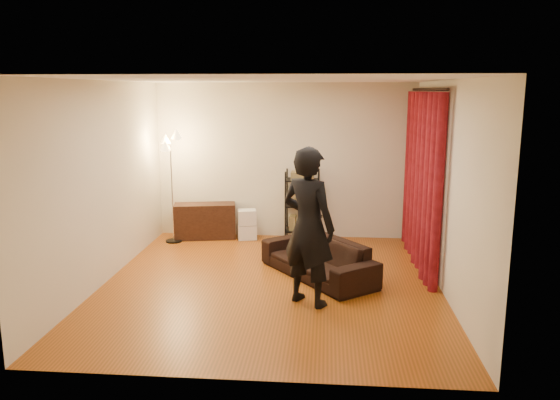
# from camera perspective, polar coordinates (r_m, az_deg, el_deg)

# --- Properties ---
(floor) EXTENTS (5.00, 5.00, 0.00)m
(floor) POSITION_cam_1_polar(r_m,az_deg,el_deg) (7.45, -0.97, -8.76)
(floor) COLOR #934815
(floor) RESTS_ON ground
(ceiling) EXTENTS (5.00, 5.00, 0.00)m
(ceiling) POSITION_cam_1_polar(r_m,az_deg,el_deg) (7.00, -1.05, 12.47)
(ceiling) COLOR white
(ceiling) RESTS_ON ground
(wall_back) EXTENTS (5.00, 0.00, 5.00)m
(wall_back) POSITION_cam_1_polar(r_m,az_deg,el_deg) (9.56, 0.53, 4.09)
(wall_back) COLOR beige
(wall_back) RESTS_ON ground
(wall_front) EXTENTS (5.00, 0.00, 5.00)m
(wall_front) POSITION_cam_1_polar(r_m,az_deg,el_deg) (4.68, -4.17, -3.76)
(wall_front) COLOR beige
(wall_front) RESTS_ON ground
(wall_left) EXTENTS (0.00, 5.00, 5.00)m
(wall_left) POSITION_cam_1_polar(r_m,az_deg,el_deg) (7.67, -17.99, 1.69)
(wall_left) COLOR beige
(wall_left) RESTS_ON ground
(wall_right) EXTENTS (0.00, 5.00, 5.00)m
(wall_right) POSITION_cam_1_polar(r_m,az_deg,el_deg) (7.23, 17.03, 1.18)
(wall_right) COLOR beige
(wall_right) RESTS_ON ground
(curtain_rod) EXTENTS (0.04, 2.65, 0.04)m
(curtain_rod) POSITION_cam_1_polar(r_m,az_deg,el_deg) (8.21, 15.21, 11.09)
(curtain_rod) COLOR black
(curtain_rod) RESTS_ON wall_right
(curtain) EXTENTS (0.22, 2.65, 2.55)m
(curtain) POSITION_cam_1_polar(r_m,az_deg,el_deg) (8.31, 14.60, 2.07)
(curtain) COLOR maroon
(curtain) RESTS_ON ground
(sofa) EXTENTS (1.72, 1.92, 0.54)m
(sofa) POSITION_cam_1_polar(r_m,az_deg,el_deg) (7.68, 3.98, -6.03)
(sofa) COLOR black
(sofa) RESTS_ON ground
(person) EXTENTS (0.84, 0.77, 1.93)m
(person) POSITION_cam_1_polar(r_m,az_deg,el_deg) (6.54, 2.99, -2.81)
(person) COLOR black
(person) RESTS_ON ground
(media_cabinet) EXTENTS (1.11, 0.59, 0.62)m
(media_cabinet) POSITION_cam_1_polar(r_m,az_deg,el_deg) (9.69, -7.84, -2.18)
(media_cabinet) COLOR #321B11
(media_cabinet) RESTS_ON ground
(storage_boxes) EXTENTS (0.37, 0.33, 0.53)m
(storage_boxes) POSITION_cam_1_polar(r_m,az_deg,el_deg) (9.56, -3.49, -2.56)
(storage_boxes) COLOR silver
(storage_boxes) RESTS_ON ground
(wire_shelf) EXTENTS (0.62, 0.48, 1.22)m
(wire_shelf) POSITION_cam_1_polar(r_m,az_deg,el_deg) (9.45, 2.34, -0.55)
(wire_shelf) COLOR black
(wire_shelf) RESTS_ON ground
(floor_lamp) EXTENTS (0.43, 0.43, 1.87)m
(floor_lamp) POSITION_cam_1_polar(r_m,az_deg,el_deg) (9.41, -11.23, 1.18)
(floor_lamp) COLOR silver
(floor_lamp) RESTS_ON ground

